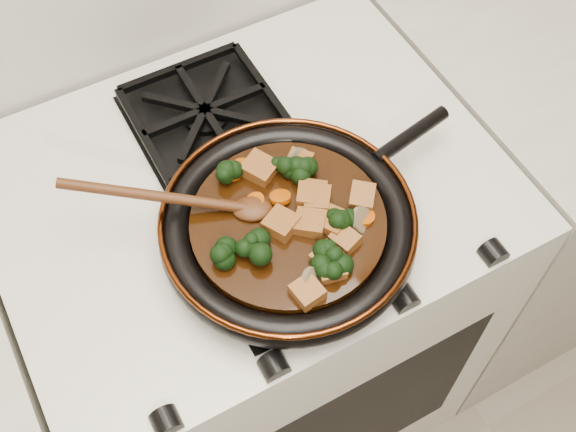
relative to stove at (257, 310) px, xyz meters
name	(u,v)px	position (x,y,z in m)	size (l,w,h in m)	color
stove	(257,310)	(0.00, 0.00, 0.00)	(0.76, 0.60, 0.90)	silver
burner_grate_front	(290,248)	(0.00, -0.14, 0.46)	(0.23, 0.23, 0.03)	black
burner_grate_back	(206,114)	(0.00, 0.14, 0.46)	(0.23, 0.23, 0.03)	black
skillet	(289,225)	(0.01, -0.12, 0.49)	(0.48, 0.36, 0.05)	black
braising_sauce	(288,224)	(0.01, -0.12, 0.50)	(0.27, 0.27, 0.02)	black
tofu_cube_0	(260,169)	(0.01, -0.03, 0.52)	(0.04, 0.04, 0.02)	brown
tofu_cube_1	(307,292)	(-0.03, -0.23, 0.52)	(0.04, 0.04, 0.02)	brown
tofu_cube_2	(318,200)	(0.06, -0.12, 0.52)	(0.04, 0.03, 0.02)	brown
tofu_cube_3	(345,240)	(0.06, -0.19, 0.52)	(0.04, 0.03, 0.02)	brown
tofu_cube_4	(331,270)	(0.02, -0.22, 0.52)	(0.04, 0.03, 0.02)	brown
tofu_cube_5	(310,223)	(0.03, -0.15, 0.52)	(0.04, 0.04, 0.02)	brown
tofu_cube_6	(327,258)	(0.02, -0.20, 0.52)	(0.03, 0.03, 0.02)	brown
tofu_cube_7	(299,164)	(0.06, -0.05, 0.52)	(0.03, 0.04, 0.02)	brown
tofu_cube_8	(362,197)	(0.11, -0.14, 0.52)	(0.04, 0.03, 0.02)	brown
tofu_cube_9	(281,224)	(-0.01, -0.13, 0.52)	(0.04, 0.04, 0.02)	brown
tofu_cube_10	(312,195)	(0.05, -0.11, 0.52)	(0.04, 0.04, 0.02)	brown
tofu_cube_11	(332,222)	(0.06, -0.16, 0.52)	(0.04, 0.04, 0.02)	brown
broccoli_floret_0	(225,252)	(-0.09, -0.13, 0.52)	(0.06, 0.06, 0.05)	black
broccoli_floret_1	(328,260)	(0.02, -0.21, 0.52)	(0.06, 0.06, 0.05)	black
broccoli_floret_2	(287,166)	(0.04, -0.05, 0.52)	(0.06, 0.06, 0.05)	black
broccoli_floret_3	(334,266)	(0.02, -0.22, 0.52)	(0.06, 0.06, 0.05)	black
broccoli_floret_4	(306,172)	(0.06, -0.07, 0.52)	(0.06, 0.06, 0.05)	black
broccoli_floret_5	(227,174)	(-0.03, -0.02, 0.52)	(0.06, 0.06, 0.05)	black
broccoli_floret_6	(255,251)	(-0.06, -0.15, 0.52)	(0.06, 0.06, 0.05)	black
broccoli_floret_7	(344,217)	(0.07, -0.16, 0.52)	(0.06, 0.06, 0.05)	black
carrot_coin_0	(255,202)	(-0.02, -0.08, 0.51)	(0.03, 0.03, 0.01)	#AE4404
carrot_coin_1	(363,216)	(0.10, -0.17, 0.51)	(0.03, 0.03, 0.01)	#AE4404
carrot_coin_2	(244,165)	(-0.01, -0.01, 0.51)	(0.03, 0.03, 0.01)	#AE4404
carrot_coin_3	(248,208)	(-0.03, -0.08, 0.51)	(0.03, 0.03, 0.01)	#AE4404
carrot_coin_4	(280,197)	(0.01, -0.09, 0.51)	(0.03, 0.03, 0.01)	#AE4404
carrot_coin_5	(231,173)	(-0.03, -0.02, 0.51)	(0.03, 0.03, 0.01)	#AE4404
mushroom_slice_0	(312,279)	(-0.01, -0.22, 0.52)	(0.03, 0.03, 0.01)	brown
mushroom_slice_1	(299,160)	(0.07, -0.04, 0.52)	(0.04, 0.04, 0.01)	brown
mushroom_slice_2	(361,220)	(0.09, -0.17, 0.52)	(0.04, 0.04, 0.01)	brown
wooden_spoon	(196,202)	(-0.10, -0.05, 0.53)	(0.15, 0.10, 0.26)	#47240F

